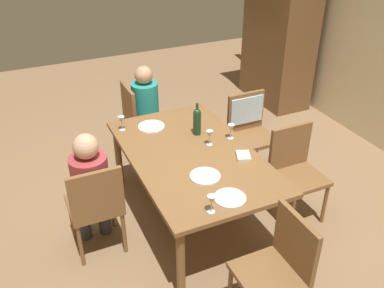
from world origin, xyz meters
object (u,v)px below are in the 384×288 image
at_px(chair_left_end, 139,116).
at_px(person_woman_host, 148,105).
at_px(chair_near, 96,204).
at_px(dinner_plate_guest_right, 151,126).
at_px(chair_far_right, 295,167).
at_px(wine_glass_far, 231,129).
at_px(dining_table, 192,160).
at_px(dinner_plate_host, 230,198).
at_px(armoire_cabinet, 280,29).
at_px(chair_right_end, 280,264).
at_px(wine_bottle_tall_green, 197,121).
at_px(dinner_plate_guest_left, 205,176).
at_px(wine_glass_near_left, 121,120).
at_px(wine_glass_centre, 211,201).
at_px(chair_far_left, 248,123).
at_px(wine_glass_near_right, 210,135).
at_px(person_man_bearded, 91,184).

xyz_separation_m(chair_left_end, person_woman_host, (0.00, 0.11, 0.12)).
distance_m(chair_near, dinner_plate_guest_right, 1.07).
xyz_separation_m(chair_far_right, wine_glass_far, (-0.42, -0.48, 0.31)).
bearing_deg(dining_table, dinner_plate_host, -0.61).
height_order(armoire_cabinet, chair_right_end, armoire_cabinet).
bearing_deg(wine_bottle_tall_green, chair_left_end, -163.96).
height_order(chair_right_end, dinner_plate_guest_left, chair_right_end).
height_order(armoire_cabinet, dining_table, armoire_cabinet).
height_order(wine_bottle_tall_green, wine_glass_near_left, wine_bottle_tall_green).
distance_m(chair_near, wine_glass_far, 1.43).
bearing_deg(person_woman_host, wine_glass_centre, -6.44).
relative_size(dinner_plate_host, dinner_plate_guest_left, 0.98).
distance_m(dining_table, chair_far_right, 1.00).
xyz_separation_m(chair_right_end, wine_glass_centre, (-0.49, -0.30, 0.31)).
distance_m(armoire_cabinet, dinner_plate_guest_left, 3.38).
bearing_deg(dinner_plate_guest_right, chair_far_right, 48.95).
distance_m(chair_far_left, chair_right_end, 2.02).
distance_m(dining_table, chair_far_left, 1.08).
bearing_deg(wine_glass_near_right, dining_table, -70.60).
distance_m(chair_far_right, dinner_plate_guest_left, 1.01).
height_order(chair_far_right, wine_glass_near_left, chair_far_right).
bearing_deg(chair_right_end, dinner_plate_guest_right, 7.46).
bearing_deg(wine_glass_near_left, person_woman_host, 141.74).
relative_size(wine_glass_far, dinner_plate_guest_right, 0.55).
bearing_deg(dining_table, dinner_plate_guest_right, -165.33).
bearing_deg(person_man_bearded, wine_glass_near_left, 54.16).
distance_m(person_man_bearded, dinner_plate_guest_right, 0.98).
relative_size(armoire_cabinet, wine_glass_near_right, 14.63).
bearing_deg(dining_table, person_man_bearded, -91.60).
relative_size(wine_bottle_tall_green, dinner_plate_host, 1.30).
relative_size(chair_left_end, chair_right_end, 1.00).
bearing_deg(wine_bottle_tall_green, person_man_bearded, -75.82).
bearing_deg(dinner_plate_guest_right, wine_glass_near_left, -102.70).
distance_m(chair_near, wine_glass_near_left, 0.97).
height_order(armoire_cabinet, wine_glass_far, armoire_cabinet).
bearing_deg(dining_table, wine_bottle_tall_green, 147.76).
distance_m(armoire_cabinet, person_woman_host, 2.43).
distance_m(chair_near, wine_bottle_tall_green, 1.25).
xyz_separation_m(wine_glass_near_left, dinner_plate_host, (1.42, 0.44, -0.10)).
distance_m(chair_near, dinner_plate_guest_left, 0.95).
bearing_deg(dinner_plate_host, wine_bottle_tall_green, 168.87).
height_order(armoire_cabinet, person_woman_host, armoire_cabinet).
xyz_separation_m(chair_near, wine_bottle_tall_green, (-0.40, 1.13, 0.35)).
relative_size(dining_table, wine_glass_far, 12.29).
bearing_deg(armoire_cabinet, wine_glass_near_right, -47.09).
bearing_deg(chair_near, wine_glass_near_left, 58.30).
xyz_separation_m(armoire_cabinet, chair_near, (2.10, -3.23, -0.56)).
bearing_deg(wine_glass_far, chair_far_left, 132.57).
bearing_deg(dinner_plate_guest_left, chair_right_end, 8.72).
relative_size(chair_left_end, chair_far_right, 1.00).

